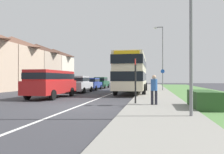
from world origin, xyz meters
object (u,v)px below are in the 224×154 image
(parked_van_red, at_px, (52,82))
(pedestrian_at_stop, at_px, (154,88))
(street_lamp_mid, at_px, (162,54))
(cycle_route_sign, at_px, (163,79))
(parked_car_silver, at_px, (79,84))
(bus_stop_sign, at_px, (135,78))
(parked_car_blue, at_px, (92,83))
(double_decker_bus, at_px, (132,72))
(parked_car_dark_green, at_px, (101,82))

(parked_van_red, height_order, pedestrian_at_stop, parked_van_red)
(street_lamp_mid, bearing_deg, cycle_route_sign, -90.82)
(parked_car_silver, bearing_deg, street_lamp_mid, 34.28)
(parked_van_red, relative_size, bus_stop_sign, 2.14)
(cycle_route_sign, bearing_deg, parked_car_blue, 169.34)
(bus_stop_sign, xyz_separation_m, street_lamp_mid, (2.14, 15.57, 2.99))
(double_decker_bus, distance_m, parked_car_dark_green, 11.73)
(parked_car_silver, height_order, parked_car_blue, parked_car_silver)
(double_decker_bus, bearing_deg, pedestrian_at_stop, -78.57)
(street_lamp_mid, bearing_deg, double_decker_bus, -118.09)
(parked_car_silver, bearing_deg, parked_car_blue, 91.36)
(parked_car_dark_green, bearing_deg, parked_car_silver, -89.60)
(parked_van_red, height_order, parked_car_silver, parked_van_red)
(parked_car_blue, bearing_deg, double_decker_bus, -42.26)
(parked_car_blue, xyz_separation_m, street_lamp_mid, (8.86, 0.76, 3.67))
(parked_car_dark_green, height_order, street_lamp_mid, street_lamp_mid)
(street_lamp_mid, bearing_deg, parked_car_blue, -175.10)
(parked_van_red, height_order, cycle_route_sign, cycle_route_sign)
(parked_car_blue, height_order, cycle_route_sign, cycle_route_sign)
(parked_car_silver, height_order, street_lamp_mid, street_lamp_mid)
(bus_stop_sign, xyz_separation_m, cycle_route_sign, (2.10, 13.15, -0.11))
(pedestrian_at_stop, xyz_separation_m, cycle_route_sign, (1.10, 13.55, 0.45))
(parked_car_dark_green, distance_m, street_lamp_mid, 10.44)
(pedestrian_at_stop, relative_size, street_lamp_mid, 0.21)
(cycle_route_sign, bearing_deg, parked_car_dark_green, 142.64)
(double_decker_bus, distance_m, parked_car_blue, 7.80)
(double_decker_bus, distance_m, parked_car_silver, 5.70)
(double_decker_bus, distance_m, cycle_route_sign, 4.76)
(double_decker_bus, height_order, bus_stop_sign, double_decker_bus)
(parked_car_dark_green, relative_size, cycle_route_sign, 1.74)
(double_decker_bus, distance_m, pedestrian_at_stop, 10.31)
(parked_van_red, xyz_separation_m, bus_stop_sign, (6.69, -3.53, 0.29))
(parked_car_silver, relative_size, street_lamp_mid, 0.52)
(street_lamp_mid, bearing_deg, pedestrian_at_stop, -94.07)
(parked_car_silver, distance_m, street_lamp_mid, 11.16)
(parked_van_red, xyz_separation_m, pedestrian_at_stop, (7.70, -3.94, -0.27))
(parked_van_red, bearing_deg, bus_stop_sign, -27.80)
(parked_van_red, xyz_separation_m, parked_car_dark_green, (0.02, 16.31, -0.34))
(bus_stop_sign, bearing_deg, parked_car_blue, 114.42)
(parked_car_silver, relative_size, parked_car_blue, 1.00)
(cycle_route_sign, bearing_deg, double_decker_bus, -131.72)
(parked_car_blue, height_order, bus_stop_sign, bus_stop_sign)
(parked_car_dark_green, distance_m, pedestrian_at_stop, 21.66)
(parked_van_red, distance_m, parked_car_silver, 6.09)
(double_decker_bus, relative_size, bus_stop_sign, 3.93)
(double_decker_bus, relative_size, pedestrian_at_stop, 6.12)
(double_decker_bus, height_order, parked_car_blue, double_decker_bus)
(double_decker_bus, height_order, street_lamp_mid, street_lamp_mid)
(parked_van_red, relative_size, pedestrian_at_stop, 3.33)
(pedestrian_at_stop, bearing_deg, parked_car_blue, 116.91)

